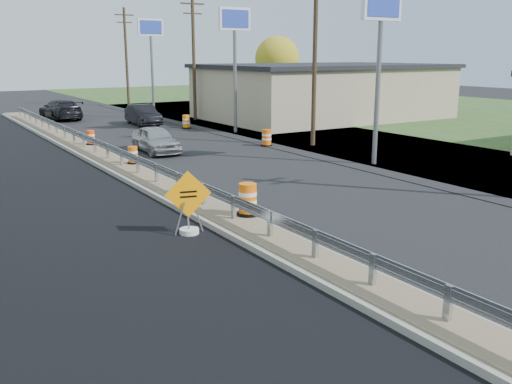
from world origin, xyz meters
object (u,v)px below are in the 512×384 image
barrel_median_near (248,200)px  barrel_shoulder_far (142,114)px  car_dark_mid (143,115)px  car_dark_far (61,109)px  barrel_median_far (91,138)px  caution_sign (189,218)px  barrel_median_mid (133,155)px  barrel_shoulder_mid (186,122)px  car_silver (156,139)px  barrel_shoulder_near (267,138)px

barrel_median_near → barrel_shoulder_far: size_ratio=1.24×
car_dark_mid → car_dark_far: (-4.17, 6.92, 0.05)m
barrel_median_far → barrel_shoulder_far: 14.90m
caution_sign → barrel_shoulder_far: (9.90, 29.28, -0.09)m
barrel_median_mid → barrel_shoulder_mid: size_ratio=0.84×
barrel_median_mid → barrel_median_far: barrel_median_mid is taller
caution_sign → car_silver: 14.37m
car_silver → barrel_shoulder_far: bearing=73.3°
barrel_shoulder_near → barrel_shoulder_mid: size_ratio=1.01×
barrel_shoulder_mid → car_dark_far: car_dark_far is taller
barrel_median_far → barrel_shoulder_mid: barrel_median_far is taller
barrel_median_near → car_dark_far: bearing=86.1°
barrel_median_mid → barrel_shoulder_near: (8.65, 2.19, -0.16)m
car_dark_far → barrel_median_far: bearing=78.4°
caution_sign → barrel_shoulder_mid: size_ratio=2.01×
barrel_median_far → barrel_shoulder_near: 9.67m
caution_sign → car_silver: bearing=86.1°
barrel_median_near → car_dark_mid: bearing=75.8°
caution_sign → barrel_median_near: bearing=18.0°
car_dark_mid → car_dark_far: 8.08m
barrel_shoulder_far → car_silver: bearing=-108.7°
barrel_median_far → barrel_shoulder_near: size_ratio=0.83×
barrel_median_near → barrel_shoulder_mid: size_ratio=1.08×
car_dark_mid → car_dark_far: size_ratio=0.82×
barrel_median_near → car_dark_mid: size_ratio=0.22×
barrel_shoulder_near → car_silver: bearing=167.8°
barrel_median_mid → car_silver: size_ratio=0.19×
barrel_median_near → car_silver: car_silver is taller
barrel_shoulder_near → caution_sign: bearing=-131.0°
caution_sign → barrel_shoulder_near: size_ratio=1.99×
barrel_shoulder_near → car_dark_far: car_dark_far is taller
barrel_median_far → barrel_shoulder_far: size_ratio=0.96×
car_silver → car_dark_far: 18.51m
barrel_median_far → barrel_shoulder_mid: (8.18, 5.20, -0.16)m
barrel_shoulder_near → car_dark_far: bearing=108.1°
caution_sign → barrel_shoulder_far: 30.91m
barrel_median_mid → barrel_shoulder_far: size_ratio=0.97×
barrel_median_near → car_silver: 13.73m
barrel_median_far → barrel_shoulder_far: bearing=58.2°
barrel_shoulder_near → car_silver: 6.24m
car_dark_mid → caution_sign: bearing=-104.4°
barrel_median_mid → barrel_median_far: (0.00, 6.51, -0.00)m
caution_sign → barrel_median_far: caution_sign is taller
barrel_median_far → caution_sign: bearing=-97.0°
barrel_median_near → car_dark_mid: 25.87m
car_silver → car_dark_mid: car_dark_mid is taller
barrel_median_near → barrel_median_mid: bearing=90.0°
barrel_median_far → barrel_shoulder_mid: 9.70m
caution_sign → barrel_median_near: (2.05, 0.11, 0.23)m
barrel_shoulder_mid → car_silver: (-5.63, -8.21, 0.25)m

